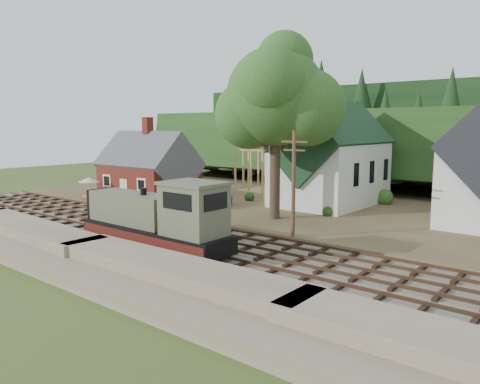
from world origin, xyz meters
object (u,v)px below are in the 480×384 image
Objects in this scene: car_blue at (221,200)px; patio_set at (89,181)px; locomotive at (158,220)px; car_green at (116,185)px.

patio_set is (-13.86, -5.98, 1.46)m from car_blue.
locomotive is 16.39m from car_blue.
locomotive is at bearing -85.20° from car_blue.
patio_set reaches higher than car_green.
patio_set reaches higher than car_blue.
locomotive is 31.30m from car_green.
locomotive is 22.97m from patio_set.
car_green is (-19.36, 1.55, -0.14)m from car_blue.
locomotive is 3.70× the size of car_green.
patio_set is at bearing 158.07° from locomotive.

